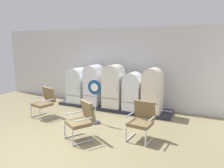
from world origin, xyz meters
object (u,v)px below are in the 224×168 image
refrigerator_0 (77,84)px  refrigerator_4 (152,89)px  refrigerator_1 (94,84)px  armchair_center (82,119)px  armchair_right (142,119)px  refrigerator_2 (114,85)px  sign_stand (95,103)px  armchair_left (45,101)px  refrigerator_3 (133,90)px

refrigerator_0 → refrigerator_4: (3.11, -0.05, 0.09)m
refrigerator_1 → refrigerator_4: 2.35m
armchair_center → refrigerator_1: bearing=113.5°
armchair_center → refrigerator_4: bearing=65.8°
armchair_right → armchair_center: 1.56m
refrigerator_1 → armchair_right: 3.30m
refrigerator_0 → refrigerator_2: 1.63m
refrigerator_4 → armchair_center: size_ratio=1.54×
armchair_center → sign_stand: 1.15m
refrigerator_1 → armchair_left: (-0.95, -1.72, -0.39)m
refrigerator_2 → refrigerator_3: refrigerator_2 is taller
refrigerator_3 → armchair_center: size_ratio=1.36×
refrigerator_2 → sign_stand: bearing=-87.3°
armchair_left → armchair_center: 2.32m
refrigerator_0 → refrigerator_4: bearing=-0.9°
refrigerator_2 → armchair_right: 2.69m
armchair_center → sign_stand: size_ratio=0.73×
refrigerator_4 → armchair_left: (-3.29, -1.67, -0.38)m
refrigerator_1 → refrigerator_3: 1.63m
armchair_center → sign_stand: bearing=101.9°
refrigerator_3 → armchair_left: refrigerator_3 is taller
refrigerator_1 → armchair_right: refrigerator_1 is taller
refrigerator_0 → armchair_left: refrigerator_0 is taller
refrigerator_2 → armchair_right: bearing=-49.5°
refrigerator_0 → refrigerator_1: (0.77, -0.00, 0.09)m
refrigerator_3 → refrigerator_4: refrigerator_4 is taller
refrigerator_0 → refrigerator_3: bearing=-1.1°
refrigerator_4 → refrigerator_0: bearing=179.1°
armchair_right → armchair_center: size_ratio=1.00×
refrigerator_1 → refrigerator_2: refrigerator_2 is taller
refrigerator_0 → refrigerator_2: bearing=-0.3°
refrigerator_4 → armchair_right: size_ratio=1.54×
refrigerator_4 → armchair_center: refrigerator_4 is taller
refrigerator_0 → sign_stand: size_ratio=1.02×
refrigerator_1 → armchair_center: refrigerator_1 is taller
refrigerator_1 → armchair_left: 2.00m
refrigerator_0 → armchair_center: 3.32m
refrigerator_1 → refrigerator_2: size_ratio=0.97×
armchair_left → armchair_right: 3.54m
refrigerator_3 → armchair_left: size_ratio=1.36×
refrigerator_0 → refrigerator_3: (2.39, -0.04, -0.02)m
refrigerator_2 → sign_stand: (0.07, -1.55, -0.29)m
armchair_right → sign_stand: bearing=164.1°
refrigerator_2 → armchair_right: size_ratio=1.59×
armchair_right → sign_stand: 1.72m
refrigerator_3 → armchair_right: size_ratio=1.36×
refrigerator_1 → refrigerator_3: size_ratio=1.14×
refrigerator_4 → sign_stand: (-1.42, -1.51, -0.26)m
refrigerator_1 → refrigerator_4: (2.35, -0.05, -0.01)m
refrigerator_3 → sign_stand: size_ratio=0.98×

